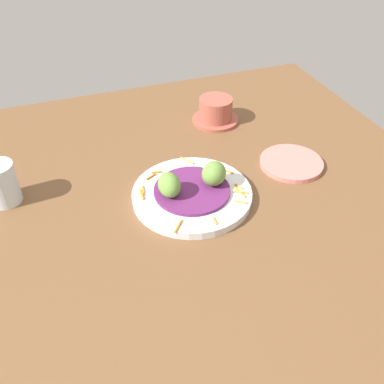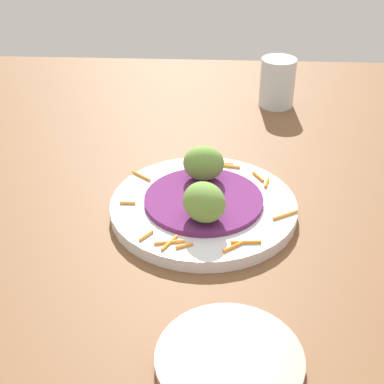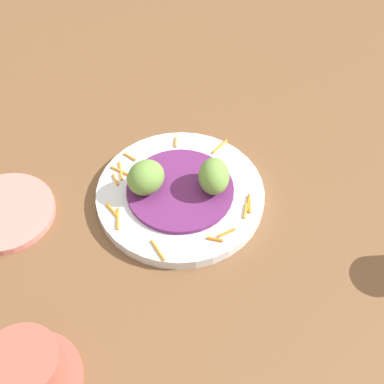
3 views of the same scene
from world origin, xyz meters
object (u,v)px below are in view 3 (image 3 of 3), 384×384
(guac_scoop_center, at_px, (144,177))
(side_plate_small, at_px, (4,212))
(main_plate, at_px, (179,195))
(terracotta_bowl, at_px, (25,372))
(guac_scoop_left, at_px, (213,176))

(guac_scoop_center, xyz_separation_m, side_plate_small, (0.19, 0.03, -0.04))
(main_plate, height_order, side_plate_small, main_plate)
(terracotta_bowl, bearing_deg, guac_scoop_left, -127.51)
(main_plate, distance_m, side_plate_small, 0.24)
(main_plate, distance_m, guac_scoop_left, 0.06)
(guac_scoop_center, distance_m, side_plate_small, 0.20)
(main_plate, relative_size, guac_scoop_left, 4.39)
(side_plate_small, bearing_deg, guac_scoop_left, -173.30)
(guac_scoop_left, relative_size, guac_scoop_center, 1.00)
(guac_scoop_center, height_order, terracotta_bowl, guac_scoop_center)
(main_plate, relative_size, guac_scoop_center, 4.40)
(side_plate_small, bearing_deg, guac_scoop_center, -171.27)
(guac_scoop_left, bearing_deg, guac_scoop_center, 2.36)
(guac_scoop_center, relative_size, terracotta_bowl, 0.47)
(guac_scoop_left, xyz_separation_m, side_plate_small, (0.29, 0.03, -0.04))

